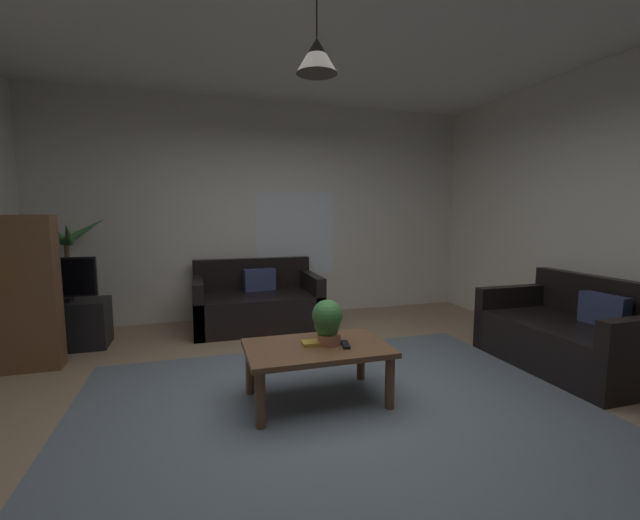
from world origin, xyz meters
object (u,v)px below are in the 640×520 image
bookshelf_corner (13,294)px  tv_stand (61,325)px  couch_under_window (257,305)px  pendant_lamp (317,56)px  couch_right_side (571,338)px  coffee_table (317,354)px  potted_plant_on_table (328,319)px  book_on_table_0 (312,343)px  remote_on_table_0 (346,345)px  potted_palm_corner (69,282)px  tv (57,280)px  remote_on_table_1 (328,340)px

bookshelf_corner → tv_stand: bearing=72.2°
couch_under_window → pendant_lamp: bearing=-86.0°
couch_right_side → pendant_lamp: (-2.43, 0.02, 2.22)m
coffee_table → potted_plant_on_table: (0.09, 0.01, 0.26)m
book_on_table_0 → potted_plant_on_table: size_ratio=0.42×
remote_on_table_0 → bookshelf_corner: size_ratio=0.11×
potted_palm_corner → remote_on_table_0: bearing=-45.1°
tv → bookshelf_corner: 0.59m
tv_stand → tv: size_ratio=1.23×
tv_stand → bookshelf_corner: 0.76m
tv → pendant_lamp: pendant_lamp is taller
couch_under_window → couch_right_side: 3.37m
couch_right_side → remote_on_table_0: size_ratio=9.15×
couch_under_window → bookshelf_corner: bearing=-160.1°
couch_under_window → tv_stand: size_ratio=1.68×
remote_on_table_1 → bookshelf_corner: bookshelf_corner is taller
book_on_table_0 → tv_stand: bearing=139.3°
remote_on_table_0 → tv_stand: size_ratio=0.18×
coffee_table → tv_stand: size_ratio=1.18×
couch_under_window → remote_on_table_0: size_ratio=9.44×
remote_on_table_1 → tv: size_ratio=0.22×
book_on_table_0 → tv_stand: 2.90m
potted_palm_corner → bookshelf_corner: 1.07m
couch_under_window → couch_right_side: (2.58, -2.17, 0.00)m
tv_stand → bookshelf_corner: size_ratio=0.64×
tv_stand → pendant_lamp: bearing=-40.7°
tv_stand → tv: tv is taller
remote_on_table_1 → pendant_lamp: pendant_lamp is taller
coffee_table → pendant_lamp: (0.00, -0.00, 2.13)m
potted_plant_on_table → tv: bearing=140.9°
couch_under_window → pendant_lamp: (0.15, -2.15, 2.22)m
couch_right_side → tv_stand: 5.04m
remote_on_table_0 → potted_plant_on_table: potted_plant_on_table is taller
couch_under_window → remote_on_table_1: bearing=-83.0°
coffee_table → pendant_lamp: size_ratio=2.11×
remote_on_table_0 → pendant_lamp: (-0.20, 0.07, 2.05)m
tv → bookshelf_corner: size_ratio=0.52×
couch_right_side → tv: tv is taller
couch_right_side → pendant_lamp: bearing=-90.4°
tv_stand → couch_under_window: bearing=6.6°
coffee_table → remote_on_table_1: size_ratio=6.62×
book_on_table_0 → remote_on_table_0: (0.23, -0.10, -0.00)m
remote_on_table_0 → couch_right_side: bearing=-166.7°
couch_under_window → remote_on_table_1: size_ratio=9.44×
tv → pendant_lamp: size_ratio=1.46×
couch_under_window → coffee_table: bearing=-86.0°
couch_right_side → remote_on_table_1: size_ratio=9.15×
tv_stand → coffee_table: bearing=-40.7°
remote_on_table_0 → tv_stand: (-2.42, 1.98, -0.19)m
pendant_lamp → potted_plant_on_table: bearing=7.3°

